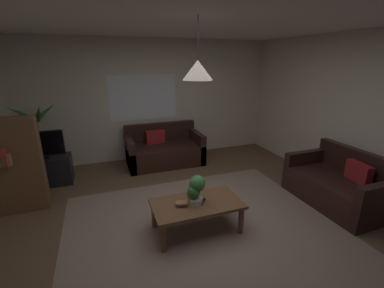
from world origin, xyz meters
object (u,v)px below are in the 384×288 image
object	(u,v)px
bookshelf_corner	(15,166)
tv_stand	(45,171)
book_on_table_0	(181,205)
potted_plant_on_table	(195,189)
tv	(39,145)
potted_palm_corner	(40,144)
couch_right_side	(339,187)
coffee_table	(197,207)
pendant_lamp	(198,70)
remote_on_table_0	(202,202)
couch_under_window	(164,151)
book_on_table_1	(181,203)

from	to	relation	value
bookshelf_corner	tv_stand	bearing A→B (deg)	77.45
book_on_table_0	potted_plant_on_table	world-z (taller)	potted_plant_on_table
book_on_table_0	bookshelf_corner	bearing A→B (deg)	146.58
tv	potted_palm_corner	world-z (taller)	potted_palm_corner
tv	potted_plant_on_table	bearing A→B (deg)	-46.75
potted_palm_corner	book_on_table_0	bearing A→B (deg)	-54.28
tv	potted_palm_corner	xyz separation A→B (m)	(-0.10, 0.55, -0.13)
couch_right_side	potted_palm_corner	distance (m)	5.29
coffee_table	potted_plant_on_table	world-z (taller)	potted_plant_on_table
coffee_table	potted_plant_on_table	xyz separation A→B (m)	(-0.03, -0.01, 0.26)
pendant_lamp	tv_stand	bearing A→B (deg)	133.50
couch_right_side	book_on_table_0	xyz separation A→B (m)	(-2.52, 0.10, 0.15)
potted_plant_on_table	tv	size ratio (longest dim) A/B	0.49
remote_on_table_0	couch_right_side	bearing A→B (deg)	-142.87
tv_stand	couch_under_window	bearing A→B (deg)	6.54
tv_stand	bookshelf_corner	xyz separation A→B (m)	(-0.19, -0.84, 0.46)
potted_plant_on_table	tv	bearing A→B (deg)	133.25
book_on_table_0	pendant_lamp	xyz separation A→B (m)	(0.22, 0.00, 1.61)
potted_plant_on_table	pendant_lamp	distance (m)	1.43
potted_plant_on_table	tv	xyz separation A→B (m)	(-2.04, 2.17, 0.14)
bookshelf_corner	potted_palm_corner	bearing A→B (deg)	86.34
couch_under_window	book_on_table_0	bearing A→B (deg)	-99.34
potted_plant_on_table	coffee_table	bearing A→B (deg)	25.07
couch_under_window	remote_on_table_0	bearing A→B (deg)	-92.89
couch_under_window	remote_on_table_0	world-z (taller)	couch_under_window
couch_under_window	potted_plant_on_table	distance (m)	2.48
tv_stand	book_on_table_0	bearing A→B (deg)	-49.66
couch_under_window	bookshelf_corner	bearing A→B (deg)	-155.84
couch_right_side	tv	distance (m)	4.94
book_on_table_1	tv	xyz separation A→B (m)	(-1.86, 2.16, 0.30)
bookshelf_corner	couch_right_side	bearing A→B (deg)	-17.55
couch_under_window	bookshelf_corner	size ratio (longest dim) A/B	1.12
coffee_table	book_on_table_0	xyz separation A→B (m)	(-0.22, -0.00, 0.07)
couch_right_side	book_on_table_1	distance (m)	2.52
remote_on_table_0	tv	bearing A→B (deg)	-6.43
couch_right_side	pendant_lamp	size ratio (longest dim) A/B	2.21
remote_on_table_0	bookshelf_corner	bearing A→B (deg)	8.73
book_on_table_1	potted_plant_on_table	distance (m)	0.24
book_on_table_0	book_on_table_1	distance (m)	0.03
book_on_table_1	coffee_table	bearing A→B (deg)	2.26
remote_on_table_0	potted_plant_on_table	size ratio (longest dim) A/B	0.42
tv_stand	pendant_lamp	distance (m)	3.49
pendant_lamp	potted_palm_corner	bearing A→B (deg)	128.64
couch_under_window	book_on_table_0	world-z (taller)	couch_under_window
book_on_table_0	coffee_table	bearing A→B (deg)	0.67
couch_under_window	coffee_table	size ratio (longest dim) A/B	1.38
coffee_table	bookshelf_corner	xyz separation A→B (m)	(-2.25, 1.34, 0.36)
coffee_table	book_on_table_1	xyz separation A→B (m)	(-0.21, -0.01, 0.10)
book_on_table_0	tv	size ratio (longest dim) A/B	0.15
tv_stand	couch_right_side	bearing A→B (deg)	-27.51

